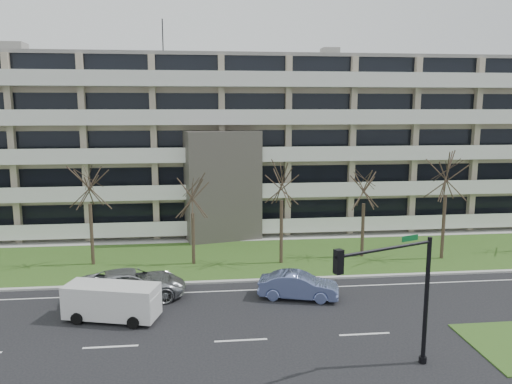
{
  "coord_description": "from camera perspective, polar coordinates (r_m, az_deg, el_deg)",
  "views": [
    {
      "loc": [
        -1.68,
        -21.94,
        10.81
      ],
      "look_at": [
        1.81,
        10.0,
        5.39
      ],
      "focal_mm": 35.0,
      "sensor_mm": 36.0,
      "label": 1
    }
  ],
  "objects": [
    {
      "name": "silver_pickup",
      "position": [
        29.76,
        -14.07,
        -10.25
      ],
      "size": [
        6.6,
        3.92,
        1.72
      ],
      "primitive_type": "imported",
      "rotation": [
        0.0,
        0.0,
        1.75
      ],
      "color": "#A2A4A9",
      "rests_on": "ground"
    },
    {
      "name": "tree_3",
      "position": [
        34.35,
        -7.29,
        -0.1
      ],
      "size": [
        3.27,
        3.27,
        6.54
      ],
      "color": "#382B21",
      "rests_on": "ground"
    },
    {
      "name": "ground",
      "position": [
        24.51,
        -1.73,
        -16.59
      ],
      "size": [
        160.0,
        160.0,
        0.0
      ],
      "primitive_type": "plane",
      "color": "black",
      "rests_on": "ground"
    },
    {
      "name": "blue_sedan",
      "position": [
        29.2,
        4.87,
        -10.61
      ],
      "size": [
        4.83,
        2.77,
        1.5
      ],
      "primitive_type": "imported",
      "rotation": [
        0.0,
        0.0,
        1.3
      ],
      "color": "#6D7EBE",
      "rests_on": "ground"
    },
    {
      "name": "traffic_signal",
      "position": [
        21.2,
        15.92,
        -10.29
      ],
      "size": [
        4.68,
        2.05,
        5.77
      ],
      "rotation": [
        0.0,
        0.0,
        0.37
      ],
      "color": "black",
      "rests_on": "ground"
    },
    {
      "name": "tree_6",
      "position": [
        37.62,
        20.99,
        2.39
      ],
      "size": [
        4.19,
        4.19,
        8.38
      ],
      "color": "#382B21",
      "rests_on": "ground"
    },
    {
      "name": "grass_verge",
      "position": [
        36.6,
        -3.35,
        -7.57
      ],
      "size": [
        90.0,
        10.0,
        0.06
      ],
      "primitive_type": "cube",
      "color": "#34521B",
      "rests_on": "ground"
    },
    {
      "name": "tree_2",
      "position": [
        35.69,
        -18.59,
        1.34
      ],
      "size": [
        3.86,
        3.86,
        7.73
      ],
      "color": "#382B21",
      "rests_on": "ground"
    },
    {
      "name": "tree_4",
      "position": [
        34.16,
        2.97,
        1.88
      ],
      "size": [
        4.01,
        4.01,
        8.02
      ],
      "color": "#382B21",
      "rests_on": "ground"
    },
    {
      "name": "white_van",
      "position": [
        27.26,
        -16.03,
        -11.66
      ],
      "size": [
        5.06,
        2.95,
        1.85
      ],
      "rotation": [
        0.0,
        0.0,
        -0.27
      ],
      "color": "silver",
      "rests_on": "ground"
    },
    {
      "name": "curb",
      "position": [
        31.85,
        -2.89,
        -10.16
      ],
      "size": [
        90.0,
        0.35,
        0.12
      ],
      "primitive_type": "cube",
      "color": "#B2B2AD",
      "rests_on": "ground"
    },
    {
      "name": "tree_5",
      "position": [
        36.61,
        12.29,
        1.07
      ],
      "size": [
        3.56,
        3.56,
        7.12
      ],
      "color": "#382B21",
      "rests_on": "ground"
    },
    {
      "name": "sidewalk",
      "position": [
        41.88,
        -3.74,
        -5.35
      ],
      "size": [
        90.0,
        2.0,
        0.08
      ],
      "primitive_type": "cube",
      "color": "#B2B2AD",
      "rests_on": "ground"
    },
    {
      "name": "lane_edge_line",
      "position": [
        30.47,
        -2.72,
        -11.2
      ],
      "size": [
        90.0,
        0.12,
        0.01
      ],
      "primitive_type": "cube",
      "color": "white",
      "rests_on": "ground"
    },
    {
      "name": "apartment_building",
      "position": [
        47.4,
        -4.22,
        5.69
      ],
      "size": [
        60.5,
        15.1,
        18.75
      ],
      "color": "tan",
      "rests_on": "ground"
    }
  ]
}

